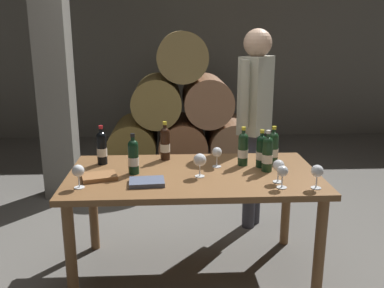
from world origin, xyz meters
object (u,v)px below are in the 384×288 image
wine_bottle_3 (267,154)px  wine_glass_4 (317,172)px  wine_bottle_1 (273,148)px  wine_bottle_0 (165,143)px  wine_glass_0 (217,153)px  wine_glass_5 (283,172)px  dining_table (194,185)px  wine_bottle_6 (243,149)px  sommelier_presenting (255,111)px  wine_bottle_5 (261,151)px  wine_glass_2 (279,166)px  tasting_notebook (147,182)px  leather_ledger (99,177)px  wine_glass_3 (78,172)px  wine_bottle_4 (102,147)px  wine_bottle_2 (133,156)px  wine_glass_1 (200,160)px

wine_bottle_3 → wine_glass_4: 0.41m
wine_bottle_1 → wine_glass_4: wine_bottle_1 is taller
wine_bottle_0 → wine_glass_0: size_ratio=2.01×
wine_bottle_3 → wine_glass_5: wine_bottle_3 is taller
wine_bottle_0 → dining_table: bearing=-58.8°
wine_bottle_6 → sommelier_presenting: 0.65m
wine_bottle_5 → wine_glass_2: (0.04, -0.32, -0.01)m
tasting_notebook → leather_ledger: (-0.32, 0.12, 0.00)m
wine_bottle_0 → leather_ledger: bearing=-136.6°
wine_bottle_6 → wine_glass_4: bearing=-52.2°
wine_bottle_6 → wine_glass_0: 0.19m
wine_bottle_1 → tasting_notebook: 0.97m
wine_bottle_5 → tasting_notebook: size_ratio=1.23×
wine_glass_3 → tasting_notebook: size_ratio=0.68×
wine_bottle_4 → wine_glass_0: size_ratio=1.97×
wine_bottle_2 → wine_glass_3: wine_bottle_2 is taller
wine_glass_1 → wine_glass_5: bearing=-25.4°
tasting_notebook → wine_bottle_3: bearing=10.5°
wine_glass_1 → wine_glass_5: 0.54m
wine_bottle_6 → wine_glass_0: wine_bottle_6 is taller
wine_bottle_4 → sommelier_presenting: (1.21, 0.51, 0.16)m
leather_ledger → sommelier_presenting: 1.47m
leather_ledger → wine_glass_3: bearing=-137.3°
wine_bottle_2 → wine_bottle_6: size_ratio=0.99×
wine_glass_2 → sommelier_presenting: sommelier_presenting is taller
dining_table → wine_glass_4: (0.74, -0.33, 0.20)m
wine_bottle_0 → sommelier_presenting: sommelier_presenting is taller
wine_bottle_5 → sommelier_presenting: (0.08, 0.64, 0.17)m
wine_glass_5 → wine_bottle_0: bearing=138.8°
wine_bottle_1 → wine_glass_5: 0.48m
wine_bottle_1 → wine_bottle_2: size_ratio=1.01×
wine_glass_4 → sommelier_presenting: bearing=99.2°
wine_bottle_6 → sommelier_presenting: (0.20, 0.60, 0.16)m
wine_bottle_6 → wine_glass_5: 0.49m
tasting_notebook → leather_ledger: 0.34m
wine_glass_1 → wine_bottle_6: bearing=35.3°
wine_bottle_4 → wine_bottle_5: bearing=-6.6°
wine_bottle_1 → tasting_notebook: size_ratio=1.28×
wine_bottle_0 → wine_glass_4: size_ratio=1.93×
wine_glass_2 → wine_glass_3: 1.25m
wine_glass_2 → wine_bottle_1: bearing=81.6°
wine_glass_4 → tasting_notebook: wine_glass_4 is taller
wine_glass_3 → sommelier_presenting: sommelier_presenting is taller
wine_bottle_2 → wine_bottle_6: (0.77, 0.14, 0.00)m
wine_glass_0 → wine_bottle_5: bearing=-2.9°
wine_bottle_1 → wine_glass_1: size_ratio=1.77×
wine_bottle_4 → wine_bottle_6: 1.02m
wine_bottle_0 → leather_ledger: wine_bottle_0 is taller
wine_glass_0 → wine_glass_5: (0.36, -0.43, -0.00)m
wine_glass_1 → leather_ledger: 0.67m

